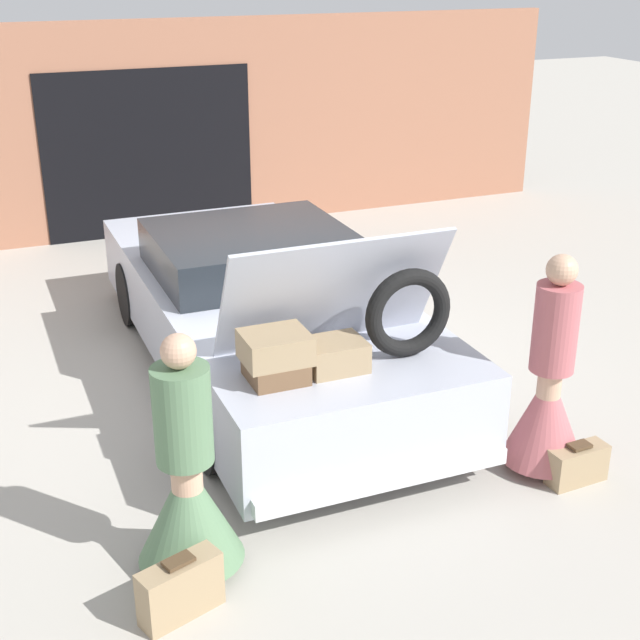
# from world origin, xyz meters

# --- Properties ---
(ground_plane) EXTENTS (40.00, 40.00, 0.00)m
(ground_plane) POSITION_xyz_m (0.00, 0.00, 0.00)
(ground_plane) COLOR #ADA89E
(garage_wall_back) EXTENTS (12.00, 0.14, 2.80)m
(garage_wall_back) POSITION_xyz_m (0.00, 4.68, 1.39)
(garage_wall_back) COLOR #9E664C
(garage_wall_back) RESTS_ON ground_plane
(car) EXTENTS (2.02, 5.07, 1.79)m
(car) POSITION_xyz_m (-0.00, -0.01, 0.60)
(car) COLOR #B2B7C6
(car) RESTS_ON ground_plane
(person_left) EXTENTS (0.67, 0.67, 1.61)m
(person_left) POSITION_xyz_m (-1.37, -2.57, 0.57)
(person_left) COLOR tan
(person_left) RESTS_ON ground_plane
(person_right) EXTENTS (0.61, 0.61, 1.69)m
(person_right) POSITION_xyz_m (1.37, -2.43, 0.60)
(person_right) COLOR tan
(person_right) RESTS_ON ground_plane
(suitcase_beside_left_person) EXTENTS (0.53, 0.33, 0.39)m
(suitcase_beside_left_person) POSITION_xyz_m (-1.53, -2.97, 0.18)
(suitcase_beside_left_person) COLOR #9E8460
(suitcase_beside_left_person) RESTS_ON ground_plane
(suitcase_beside_right_person) EXTENTS (0.46, 0.20, 0.32)m
(suitcase_beside_right_person) POSITION_xyz_m (1.49, -2.69, 0.15)
(suitcase_beside_right_person) COLOR #9E8460
(suitcase_beside_right_person) RESTS_ON ground_plane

